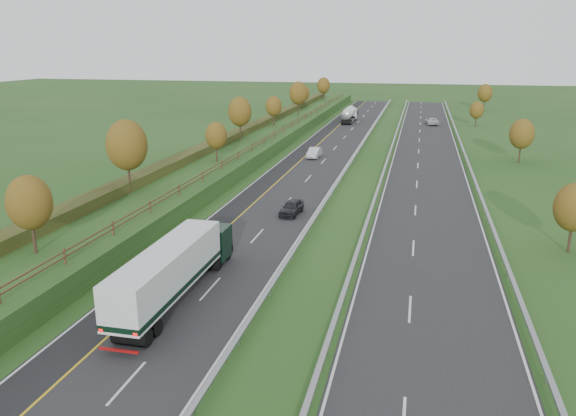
% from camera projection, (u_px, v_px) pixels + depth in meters
% --- Properties ---
extents(ground, '(400.00, 400.00, 0.00)m').
position_uv_depth(ground, '(365.00, 169.00, 79.82)').
color(ground, '#214518').
rests_on(ground, ground).
extents(near_carriageway, '(10.50, 200.00, 0.04)m').
position_uv_depth(near_carriageway, '(317.00, 160.00, 86.25)').
color(near_carriageway, '#242427').
rests_on(near_carriageway, ground).
extents(far_carriageway, '(10.50, 200.00, 0.04)m').
position_uv_depth(far_carriageway, '(427.00, 165.00, 82.63)').
color(far_carriageway, '#242427').
rests_on(far_carriageway, ground).
extents(hard_shoulder, '(3.00, 200.00, 0.04)m').
position_uv_depth(hard_shoulder, '(293.00, 159.00, 87.07)').
color(hard_shoulder, black).
rests_on(hard_shoulder, ground).
extents(lane_markings, '(26.75, 200.00, 0.01)m').
position_uv_depth(lane_markings, '(358.00, 162.00, 84.73)').
color(lane_markings, silver).
rests_on(lane_markings, near_carriageway).
extents(embankment_left, '(12.00, 200.00, 2.00)m').
position_uv_depth(embankment_left, '(236.00, 150.00, 88.83)').
color(embankment_left, '#214518').
rests_on(embankment_left, ground).
extents(hedge_left, '(2.20, 180.00, 1.10)m').
position_uv_depth(hedge_left, '(224.00, 140.00, 88.84)').
color(hedge_left, '#2F3917').
rests_on(hedge_left, embankment_left).
extents(fence_left, '(0.12, 189.06, 1.20)m').
position_uv_depth(fence_left, '(262.00, 141.00, 86.98)').
color(fence_left, '#422B19').
rests_on(fence_left, embankment_left).
extents(median_barrier_near, '(0.32, 200.00, 0.71)m').
position_uv_depth(median_barrier_near, '(354.00, 158.00, 84.84)').
color(median_barrier_near, gray).
rests_on(median_barrier_near, ground).
extents(median_barrier_far, '(0.32, 200.00, 0.71)m').
position_uv_depth(median_barrier_far, '(388.00, 159.00, 83.72)').
color(median_barrier_far, gray).
rests_on(median_barrier_far, ground).
extents(outer_barrier_far, '(0.32, 200.00, 0.71)m').
position_uv_depth(outer_barrier_far, '(468.00, 162.00, 81.20)').
color(outer_barrier_far, gray).
rests_on(outer_barrier_far, ground).
extents(trees_left, '(6.64, 164.30, 7.66)m').
position_uv_depth(trees_left, '(230.00, 119.00, 84.12)').
color(trees_left, '#2D2116').
rests_on(trees_left, embankment_left).
extents(trees_far, '(8.45, 118.60, 7.12)m').
position_uv_depth(trees_far, '(500.00, 116.00, 105.89)').
color(trees_far, '#2D2116').
rests_on(trees_far, ground).
extents(box_lorry, '(2.58, 16.28, 4.06)m').
position_uv_depth(box_lorry, '(175.00, 268.00, 37.80)').
color(box_lorry, black).
rests_on(box_lorry, near_carriageway).
extents(road_tanker, '(2.40, 11.22, 3.46)m').
position_uv_depth(road_tanker, '(349.00, 114.00, 129.04)').
color(road_tanker, silver).
rests_on(road_tanker, near_carriageway).
extents(car_dark_near, '(2.10, 4.50, 1.49)m').
position_uv_depth(car_dark_near, '(292.00, 207.00, 57.84)').
color(car_dark_near, black).
rests_on(car_dark_near, near_carriageway).
extents(car_silver_mid, '(1.77, 4.72, 1.54)m').
position_uv_depth(car_silver_mid, '(314.00, 153.00, 87.74)').
color(car_silver_mid, silver).
rests_on(car_silver_mid, near_carriageway).
extents(car_small_far, '(1.98, 4.61, 1.32)m').
position_uv_depth(car_small_far, '(354.00, 111.00, 145.00)').
color(car_small_far, '#171C49').
rests_on(car_small_far, near_carriageway).
extents(car_oncoming, '(3.10, 5.78, 1.54)m').
position_uv_depth(car_oncoming, '(432.00, 121.00, 125.05)').
color(car_oncoming, silver).
rests_on(car_oncoming, far_carriageway).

